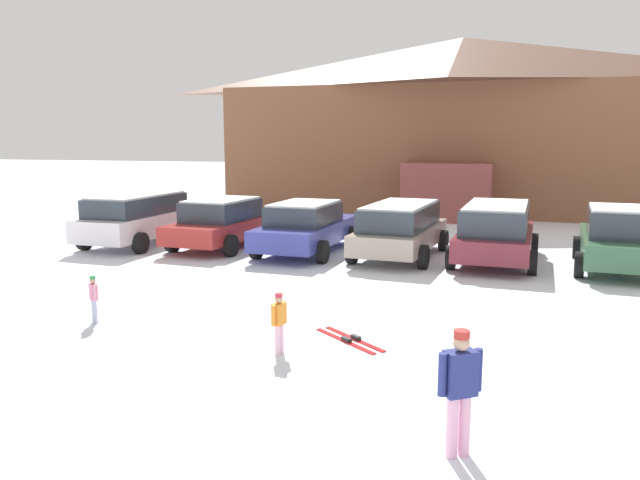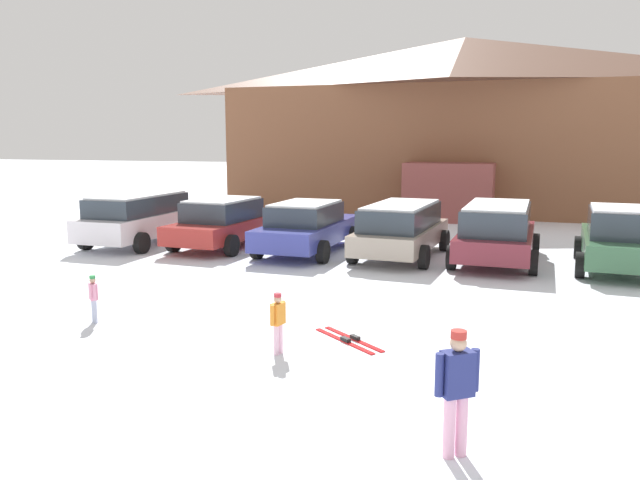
{
  "view_description": "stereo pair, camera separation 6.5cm",
  "coord_description": "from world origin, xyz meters",
  "px_view_note": "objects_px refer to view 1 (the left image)",
  "views": [
    {
      "loc": [
        2.81,
        -4.52,
        3.38
      ],
      "look_at": [
        -0.77,
        7.99,
        1.26
      ],
      "focal_mm": 35.0,
      "sensor_mm": 36.0,
      "label": 1
    },
    {
      "loc": [
        2.87,
        -4.51,
        3.38
      ],
      "look_at": [
        -0.77,
        7.99,
        1.26
      ],
      "focal_mm": 35.0,
      "sensor_mm": 36.0,
      "label": 2
    }
  ],
  "objects_px": {
    "ski_lodge": "(460,124)",
    "parked_red_sedan": "(224,222)",
    "pair_of_skis": "(350,339)",
    "parked_beige_suv": "(400,228)",
    "skier_child_in_pink_snowsuit": "(94,296)",
    "parked_maroon_van": "(496,230)",
    "skier_teen_in_navy_coat": "(460,386)",
    "parked_green_coupe": "(618,238)",
    "parked_white_suv": "(138,217)",
    "parked_blue_hatchback": "(306,227)",
    "skier_child_in_orange_jacket": "(279,320)"
  },
  "relations": [
    {
      "from": "ski_lodge",
      "to": "parked_red_sedan",
      "type": "distance_m",
      "value": 14.66
    },
    {
      "from": "skier_child_in_orange_jacket",
      "to": "pair_of_skis",
      "type": "distance_m",
      "value": 1.43
    },
    {
      "from": "ski_lodge",
      "to": "skier_child_in_pink_snowsuit",
      "type": "height_order",
      "value": "ski_lodge"
    },
    {
      "from": "parked_white_suv",
      "to": "parked_beige_suv",
      "type": "height_order",
      "value": "parked_white_suv"
    },
    {
      "from": "skier_child_in_orange_jacket",
      "to": "parked_beige_suv",
      "type": "bearing_deg",
      "value": 86.17
    },
    {
      "from": "skier_child_in_orange_jacket",
      "to": "skier_child_in_pink_snowsuit",
      "type": "bearing_deg",
      "value": 170.42
    },
    {
      "from": "parked_red_sedan",
      "to": "pair_of_skis",
      "type": "height_order",
      "value": "parked_red_sedan"
    },
    {
      "from": "skier_child_in_orange_jacket",
      "to": "parked_green_coupe",
      "type": "bearing_deg",
      "value": 53.41
    },
    {
      "from": "ski_lodge",
      "to": "parked_maroon_van",
      "type": "height_order",
      "value": "ski_lodge"
    },
    {
      "from": "parked_white_suv",
      "to": "skier_child_in_pink_snowsuit",
      "type": "bearing_deg",
      "value": -63.21
    },
    {
      "from": "parked_white_suv",
      "to": "skier_teen_in_navy_coat",
      "type": "bearing_deg",
      "value": -45.76
    },
    {
      "from": "parked_beige_suv",
      "to": "parked_green_coupe",
      "type": "bearing_deg",
      "value": -2.48
    },
    {
      "from": "parked_white_suv",
      "to": "skier_teen_in_navy_coat",
      "type": "relative_size",
      "value": 3.35
    },
    {
      "from": "skier_child_in_pink_snowsuit",
      "to": "parked_beige_suv",
      "type": "bearing_deg",
      "value": 61.06
    },
    {
      "from": "pair_of_skis",
      "to": "skier_child_in_pink_snowsuit",
      "type": "bearing_deg",
      "value": -176.5
    },
    {
      "from": "parked_beige_suv",
      "to": "skier_child_in_pink_snowsuit",
      "type": "relative_size",
      "value": 5.37
    },
    {
      "from": "ski_lodge",
      "to": "skier_child_in_pink_snowsuit",
      "type": "xyz_separation_m",
      "value": [
        -5.24,
        -21.06,
        -3.57
      ]
    },
    {
      "from": "parked_beige_suv",
      "to": "skier_teen_in_navy_coat",
      "type": "xyz_separation_m",
      "value": [
        2.35,
        -11.22,
        -0.06
      ]
    },
    {
      "from": "parked_beige_suv",
      "to": "parked_maroon_van",
      "type": "xyz_separation_m",
      "value": [
        2.64,
        0.01,
        0.03
      ]
    },
    {
      "from": "parked_red_sedan",
      "to": "parked_blue_hatchback",
      "type": "distance_m",
      "value": 2.8
    },
    {
      "from": "parked_blue_hatchback",
      "to": "skier_child_in_pink_snowsuit",
      "type": "height_order",
      "value": "parked_blue_hatchback"
    },
    {
      "from": "skier_child_in_pink_snowsuit",
      "to": "parked_maroon_van",
      "type": "bearing_deg",
      "value": 48.64
    },
    {
      "from": "parked_red_sedan",
      "to": "parked_maroon_van",
      "type": "bearing_deg",
      "value": -1.54
    },
    {
      "from": "parked_blue_hatchback",
      "to": "parked_beige_suv",
      "type": "relative_size",
      "value": 1.02
    },
    {
      "from": "parked_white_suv",
      "to": "skier_teen_in_navy_coat",
      "type": "xyz_separation_m",
      "value": [
        10.8,
        -11.09,
        -0.09
      ]
    },
    {
      "from": "parked_blue_hatchback",
      "to": "skier_child_in_orange_jacket",
      "type": "relative_size",
      "value": 4.93
    },
    {
      "from": "parked_blue_hatchback",
      "to": "parked_white_suv",
      "type": "bearing_deg",
      "value": -179.02
    },
    {
      "from": "ski_lodge",
      "to": "parked_white_suv",
      "type": "height_order",
      "value": "ski_lodge"
    },
    {
      "from": "parked_red_sedan",
      "to": "parked_beige_suv",
      "type": "height_order",
      "value": "parked_beige_suv"
    },
    {
      "from": "skier_child_in_pink_snowsuit",
      "to": "skier_teen_in_navy_coat",
      "type": "distance_m",
      "value": 7.51
    },
    {
      "from": "parked_white_suv",
      "to": "parked_green_coupe",
      "type": "bearing_deg",
      "value": -0.46
    },
    {
      "from": "parked_blue_hatchback",
      "to": "pair_of_skis",
      "type": "distance_m",
      "value": 8.37
    },
    {
      "from": "skier_child_in_orange_jacket",
      "to": "pair_of_skis",
      "type": "bearing_deg",
      "value": 45.57
    },
    {
      "from": "parked_blue_hatchback",
      "to": "skier_teen_in_navy_coat",
      "type": "relative_size",
      "value": 3.47
    },
    {
      "from": "skier_child_in_pink_snowsuit",
      "to": "parked_red_sedan",
      "type": "bearing_deg",
      "value": 97.94
    },
    {
      "from": "parked_blue_hatchback",
      "to": "skier_child_in_pink_snowsuit",
      "type": "bearing_deg",
      "value": -101.54
    },
    {
      "from": "ski_lodge",
      "to": "skier_child_in_pink_snowsuit",
      "type": "distance_m",
      "value": 21.99
    },
    {
      "from": "ski_lodge",
      "to": "parked_red_sedan",
      "type": "xyz_separation_m",
      "value": [
        -6.4,
        -12.78,
        -3.28
      ]
    },
    {
      "from": "pair_of_skis",
      "to": "parked_blue_hatchback",
      "type": "bearing_deg",
      "value": 112.26
    },
    {
      "from": "ski_lodge",
      "to": "parked_white_suv",
      "type": "distance_m",
      "value": 16.38
    },
    {
      "from": "parked_red_sedan",
      "to": "parked_blue_hatchback",
      "type": "bearing_deg",
      "value": -5.51
    },
    {
      "from": "ski_lodge",
      "to": "parked_maroon_van",
      "type": "distance_m",
      "value": 13.51
    },
    {
      "from": "parked_green_coupe",
      "to": "skier_teen_in_navy_coat",
      "type": "relative_size",
      "value": 3.21
    },
    {
      "from": "skier_child_in_pink_snowsuit",
      "to": "ski_lodge",
      "type": "bearing_deg",
      "value": 76.01
    },
    {
      "from": "pair_of_skis",
      "to": "parked_green_coupe",
      "type": "bearing_deg",
      "value": 54.54
    },
    {
      "from": "skier_teen_in_navy_coat",
      "to": "parked_green_coupe",
      "type": "bearing_deg",
      "value": 73.07
    },
    {
      "from": "parked_white_suv",
      "to": "parked_blue_hatchback",
      "type": "bearing_deg",
      "value": 0.98
    },
    {
      "from": "pair_of_skis",
      "to": "parked_red_sedan",
      "type": "bearing_deg",
      "value": 126.68
    },
    {
      "from": "parked_red_sedan",
      "to": "pair_of_skis",
      "type": "xyz_separation_m",
      "value": [
        5.95,
        -7.99,
        -0.77
      ]
    },
    {
      "from": "ski_lodge",
      "to": "parked_maroon_van",
      "type": "xyz_separation_m",
      "value": [
        1.85,
        -13.0,
        -3.19
      ]
    }
  ]
}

